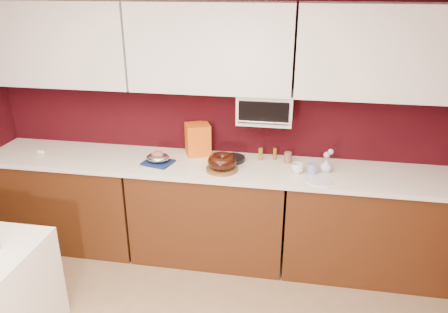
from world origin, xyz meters
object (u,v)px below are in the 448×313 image
pandoro_box (198,139)px  coffee_mug (298,167)px  bundt_cake (222,161)px  flower_vase (326,165)px  toaster_oven (265,107)px  foil_ham_nest (158,158)px  blue_jar (312,169)px

pandoro_box → coffee_mug: 0.93m
bundt_cake → flower_vase: 0.84m
toaster_oven → pandoro_box: toaster_oven is taller
foil_ham_nest → coffee_mug: (1.17, 0.02, -0.01)m
bundt_cake → foil_ham_nest: bearing=175.4°
flower_vase → blue_jar: bearing=-145.8°
toaster_oven → bundt_cake: size_ratio=1.90×
blue_jar → flower_vase: 0.13m
blue_jar → bundt_cake: bearing=-176.5°
bundt_cake → pandoro_box: (-0.27, 0.32, 0.06)m
coffee_mug → blue_jar: coffee_mug is taller
toaster_oven → blue_jar: (0.41, -0.23, -0.43)m
toaster_oven → foil_ham_nest: toaster_oven is taller
bundt_cake → blue_jar: 0.73m
bundt_cake → flower_vase: bundt_cake is taller
bundt_cake → flower_vase: (0.84, 0.12, -0.02)m
bundt_cake → coffee_mug: 0.62m
foil_ham_nest → blue_jar: size_ratio=2.15×
pandoro_box → flower_vase: (1.11, -0.20, -0.08)m
pandoro_box → flower_vase: 1.13m
bundt_cake → toaster_oven: bearing=40.9°
flower_vase → toaster_oven: bearing=163.2°
foil_ham_nest → pandoro_box: (0.29, 0.27, 0.09)m
coffee_mug → toaster_oven: bearing=144.1°
foil_ham_nest → flower_vase: 1.40m
bundt_cake → pandoro_box: size_ratio=0.84×
toaster_oven → flower_vase: toaster_oven is taller
coffee_mug → blue_jar: bearing=-7.7°
toaster_oven → pandoro_box: (-0.59, 0.04, -0.33)m
pandoro_box → blue_jar: 1.04m
foil_ham_nest → blue_jar: 1.29m
coffee_mug → flower_vase: (0.22, 0.06, 0.01)m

